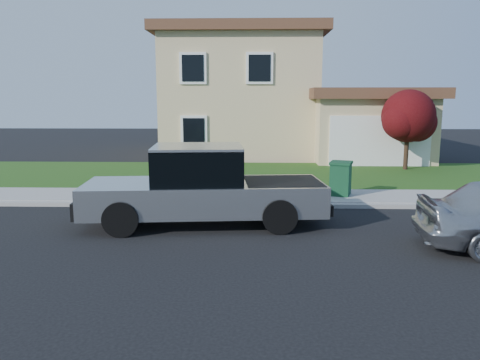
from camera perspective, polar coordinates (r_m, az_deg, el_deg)
name	(u,v)px	position (r m, az deg, el deg)	size (l,w,h in m)	color
ground	(222,235)	(10.99, -2.22, -6.76)	(80.00, 80.00, 0.00)	black
curb	(262,205)	(13.76, 2.75, -3.10)	(40.00, 0.20, 0.12)	gray
sidewalk	(262,197)	(14.83, 2.67, -2.10)	(40.00, 2.00, 0.15)	gray
lawn	(260,175)	(19.26, 2.44, 0.60)	(40.00, 7.00, 0.10)	#204513
house	(264,99)	(26.90, 2.94, 9.89)	(14.00, 11.30, 6.85)	tan
pickup_truck	(203,188)	(11.78, -4.49, -0.98)	(6.26, 2.63, 2.00)	black
woman	(222,183)	(13.08, -2.19, -0.36)	(0.67, 0.54, 1.74)	tan
ornamental_tree	(409,119)	(21.59, 19.90, 7.06)	(2.52, 2.27, 3.46)	black
trash_bin	(341,178)	(15.04, 12.16, 0.23)	(0.85, 0.92, 1.06)	#103D22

